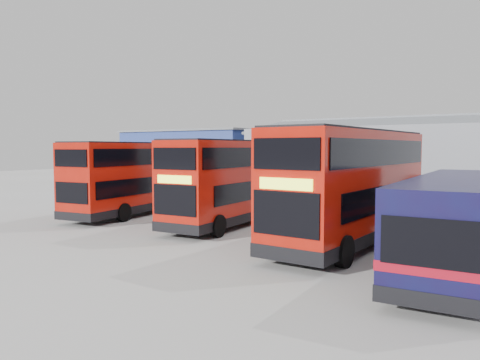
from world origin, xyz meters
TOP-DOWN VIEW (x-y plane):
  - ground_plane at (0.00, 0.00)m, footprint 120.00×120.00m
  - office_block at (-14.00, 17.99)m, footprint 12.30×8.32m
  - double_decker_left at (-7.66, 4.28)m, footprint 3.63×9.60m
  - double_decker_centre at (-1.31, 4.68)m, footprint 3.14×9.70m
  - double_decker_right at (5.08, 3.37)m, footprint 2.77×10.34m
  - single_decker_blue at (9.08, 1.51)m, footprint 3.09×10.48m
  - panel_van at (-13.77, 12.91)m, footprint 3.31×4.89m

SIDE VIEW (x-z plane):
  - ground_plane at x=0.00m, z-range 0.00..0.00m
  - panel_van at x=-13.77m, z-range 0.12..2.11m
  - single_decker_blue at x=9.08m, z-range -0.01..2.79m
  - double_decker_left at x=-7.66m, z-range -0.01..3.96m
  - double_decker_centre at x=-1.31m, z-range -0.01..4.03m
  - double_decker_right at x=5.08m, z-range -0.01..4.34m
  - office_block at x=-14.00m, z-range 0.02..5.14m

